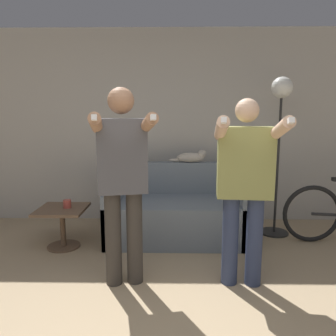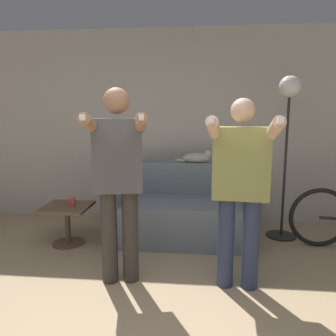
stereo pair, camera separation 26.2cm
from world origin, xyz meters
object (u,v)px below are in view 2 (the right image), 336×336
person_right (240,181)px  side_table (67,216)px  cup (72,202)px  floor_lamp (288,114)px  cat (198,157)px  person_left (118,174)px  couch (182,214)px

person_right → side_table: person_right is taller
person_right → cup: bearing=160.7°
person_right → floor_lamp: floor_lamp is taller
floor_lamp → cat: bearing=169.8°
person_left → side_table: bearing=124.6°
cat → floor_lamp: floor_lamp is taller
person_right → side_table: 2.09m
couch → person_left: 1.40m
person_right → floor_lamp: size_ratio=0.84×
cat → cup: (-1.41, -0.64, -0.44)m
cat → floor_lamp: bearing=-10.2°
person_right → cat: person_right is taller
side_table → cup: size_ratio=5.82×
couch → side_table: 1.33m
person_left → cat: person_left is taller
floor_lamp → side_table: (-2.50, -0.47, -1.15)m
couch → side_table: couch is taller
person_left → floor_lamp: (1.69, 1.26, 0.50)m
floor_lamp → person_right: bearing=-118.0°
person_right → person_left: bearing=-174.9°
floor_lamp → cup: floor_lamp is taller
couch → floor_lamp: 1.70m
couch → person_right: bearing=-64.2°
cat → side_table: size_ratio=0.91×
floor_lamp → couch: bearing=-173.0°
couch → person_right: (0.54, -1.12, 0.64)m
person_right → cat: 1.49m
person_right → couch: bearing=120.9°
cat → couch: bearing=-117.8°
couch → cup: (-1.24, -0.31, 0.20)m
person_right → cup: (-1.78, 0.81, -0.44)m
side_table → cup: cup is taller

